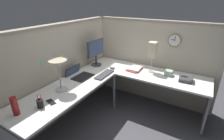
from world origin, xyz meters
TOP-DOWN VIEW (x-y plane):
  - ground_plane at (0.00, 0.00)m, footprint 6.80×6.80m
  - cubicle_wall_back at (-0.36, 0.87)m, footprint 2.57×0.12m
  - cubicle_wall_right at (0.87, -0.27)m, footprint 0.12×2.37m
  - desk at (-0.15, -0.05)m, footprint 2.35×2.15m
  - monitor at (0.31, 0.64)m, footprint 0.46×0.20m
  - laptop at (-0.25, 0.61)m, footprint 0.34×0.38m
  - keyboard at (-0.00, 0.26)m, footprint 0.43×0.15m
  - computer_mouse at (0.30, 0.28)m, footprint 0.06×0.10m
  - desk_lamp_dome at (-0.72, 0.52)m, footprint 0.24×0.24m
  - pen_cup at (-1.15, 0.43)m, footprint 0.08×0.08m
  - cell_phone at (-1.02, 0.40)m, footprint 0.10×0.16m
  - thermos_flask at (-1.37, 0.54)m, footprint 0.07×0.07m
  - office_phone at (0.46, -0.97)m, footprint 0.21×0.22m
  - book_stack at (0.47, -0.10)m, footprint 0.30×0.24m
  - desk_lamp_paper at (0.54, -0.36)m, footprint 0.13×0.13m
  - tissue_box at (0.53, -0.68)m, footprint 0.12×0.12m
  - wall_clock at (0.82, -0.65)m, footprint 0.04×0.22m
  - pinned_note_leftmost at (-0.74, 0.82)m, footprint 0.07×0.00m
  - pinned_note_middle at (-0.40, 0.82)m, footprint 0.11×0.00m

SIDE VIEW (x-z plane):
  - ground_plane at x=0.00m, z-range 0.00..0.00m
  - desk at x=-0.15m, z-range 0.27..1.00m
  - cell_phone at x=-1.02m, z-range 0.73..0.74m
  - keyboard at x=0.00m, z-range 0.73..0.75m
  - computer_mouse at x=0.30m, z-range 0.73..0.76m
  - book_stack at x=0.47m, z-range 0.73..0.77m
  - laptop at x=-0.25m, z-range 0.65..0.86m
  - office_phone at x=0.46m, z-range 0.71..0.82m
  - tissue_box at x=0.53m, z-range 0.73..0.82m
  - pen_cup at x=-1.15m, z-range 0.69..0.87m
  - cubicle_wall_back at x=-0.36m, z-range 0.00..1.58m
  - cubicle_wall_right at x=0.87m, z-range 0.00..1.58m
  - thermos_flask at x=-1.37m, z-range 0.73..0.95m
  - monitor at x=0.31m, z-range 0.77..1.27m
  - pinned_note_middle at x=-0.40m, z-range 0.99..1.08m
  - desk_lamp_dome at x=-0.72m, z-range 0.87..1.32m
  - pinned_note_leftmost at x=-0.74m, z-range 1.06..1.14m
  - desk_lamp_paper at x=0.54m, z-range 0.85..1.38m
  - wall_clock at x=0.82m, z-range 1.16..1.38m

